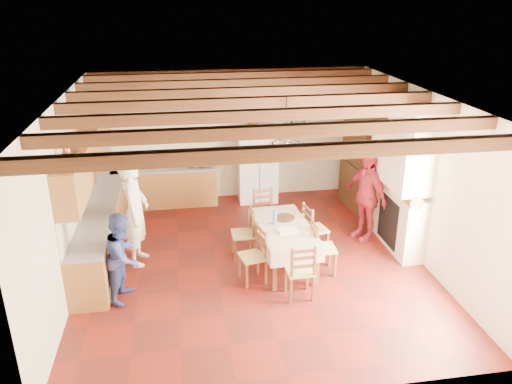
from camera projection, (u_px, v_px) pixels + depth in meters
floor at (253, 263)px, 8.99m from camera, size 6.00×6.50×0.02m
ceiling at (253, 96)px, 7.86m from camera, size 6.00×6.50×0.02m
wall_back at (231, 135)px, 11.41m from camera, size 6.00×0.02×3.00m
wall_front at (298, 291)px, 5.44m from camera, size 6.00×0.02×3.00m
wall_left at (67, 196)px, 7.98m from camera, size 0.02×6.50×3.00m
wall_right at (420, 176)px, 8.87m from camera, size 0.02×6.50×3.00m
ceiling_beams at (253, 102)px, 7.90m from camera, size 6.00×6.30×0.16m
lower_cabinets_left at (103, 226)px, 9.39m from camera, size 0.60×4.30×0.86m
lower_cabinets_back at (166, 187)px, 11.30m from camera, size 2.30×0.60×0.86m
countertop_left at (100, 205)px, 9.22m from camera, size 0.62×4.30×0.04m
countertop_back at (164, 168)px, 11.13m from camera, size 2.34×0.62×0.04m
backsplash_left at (82, 189)px, 9.06m from camera, size 0.03×4.30×0.60m
backsplash_back at (164, 151)px, 11.27m from camera, size 2.30×0.03×0.60m
upper_cabinets at (87, 155)px, 8.84m from camera, size 0.35×4.20×0.70m
fireplace at (399, 178)px, 9.04m from camera, size 0.56×1.60×2.80m
wall_picture at (298, 117)px, 11.48m from camera, size 0.34×0.03×0.42m
refrigerator at (257, 163)px, 11.44m from camera, size 0.89×0.74×1.76m
hutch at (362, 158)px, 10.92m from camera, size 0.60×1.29×2.29m
dining_table at (284, 230)px, 8.69m from camera, size 0.99×1.79×0.76m
chandelier at (286, 143)px, 8.10m from camera, size 0.47×0.47×0.03m
chair_left_near at (252, 255)px, 8.25m from camera, size 0.48×0.50×0.96m
chair_left_far at (243, 233)px, 9.03m from camera, size 0.40×0.42×0.96m
chair_right_near at (324, 247)px, 8.52m from camera, size 0.42×0.43×0.96m
chair_right_far at (315, 228)px, 9.21m from camera, size 0.48×0.50×0.96m
chair_end_near at (300, 270)px, 7.83m from camera, size 0.43×0.41×0.96m
chair_end_far at (265, 214)px, 9.79m from camera, size 0.46×0.45×0.96m
person_man at (135, 212)px, 8.68m from camera, size 0.54×0.76×1.94m
person_woman_blue at (124, 256)px, 7.72m from camera, size 0.74×0.84×1.45m
person_woman_red at (366, 196)px, 9.58m from camera, size 0.79×1.12×1.77m
microwave at (199, 159)px, 11.18m from camera, size 0.53×0.36×0.29m
fridge_vase at (253, 119)px, 11.05m from camera, size 0.37×0.37×0.31m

